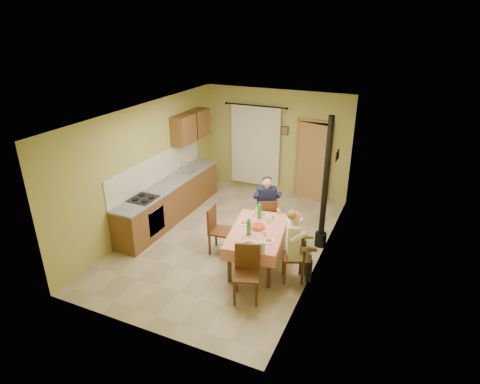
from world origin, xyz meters
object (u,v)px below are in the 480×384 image
at_px(chair_right, 294,266).
at_px(man_right, 295,238).
at_px(chair_far, 266,226).
at_px(stove_flue, 324,202).
at_px(dining_table, 257,247).
at_px(chair_near, 246,284).
at_px(chair_left, 221,239).
at_px(man_far, 267,201).

distance_m(chair_right, man_right, 0.59).
relative_size(chair_far, man_right, 0.69).
distance_m(chair_right, stove_flue, 1.58).
bearing_deg(man_right, dining_table, 53.48).
bearing_deg(chair_near, man_right, -142.56).
height_order(dining_table, chair_left, chair_left).
distance_m(dining_table, chair_far, 1.04).
relative_size(chair_right, stove_flue, 0.33).
height_order(dining_table, man_right, man_right).
distance_m(man_far, man_right, 1.58).
bearing_deg(man_right, man_far, 16.50).
bearing_deg(dining_table, chair_right, -23.39).
bearing_deg(stove_flue, man_far, -172.17).
bearing_deg(man_right, chair_near, 124.46).
xyz_separation_m(dining_table, chair_left, (-0.85, 0.12, -0.09)).
bearing_deg(chair_right, stove_flue, -29.35).
xyz_separation_m(man_right, stove_flue, (0.18, 1.39, 0.15)).
height_order(dining_table, chair_near, chair_near).
bearing_deg(chair_left, chair_far, 137.04).
distance_m(chair_far, man_far, 0.59).
bearing_deg(chair_far, stove_flue, -18.53).
bearing_deg(chair_near, chair_right, -142.94).
xyz_separation_m(dining_table, man_far, (-0.20, 1.03, 0.50)).
height_order(chair_far, man_far, man_far).
relative_size(chair_far, man_far, 0.69).
relative_size(chair_near, stove_flue, 0.35).
relative_size(chair_far, chair_right, 1.04).
relative_size(dining_table, chair_right, 1.94).
distance_m(dining_table, man_far, 1.16).
distance_m(chair_left, man_far, 1.27).
relative_size(dining_table, chair_far, 1.87).
relative_size(chair_left, man_far, 0.72).
relative_size(dining_table, chair_left, 1.79).
distance_m(dining_table, chair_right, 0.83).
distance_m(chair_right, chair_left, 1.68).
relative_size(chair_right, man_far, 0.67).
bearing_deg(dining_table, chair_left, 162.49).
bearing_deg(chair_left, man_far, 137.65).
height_order(chair_right, man_right, man_right).
relative_size(man_far, man_right, 1.00).
bearing_deg(chair_right, chair_far, 17.03).
relative_size(chair_left, stove_flue, 0.36).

